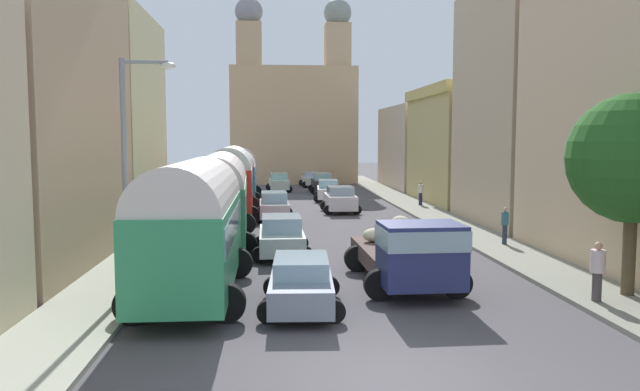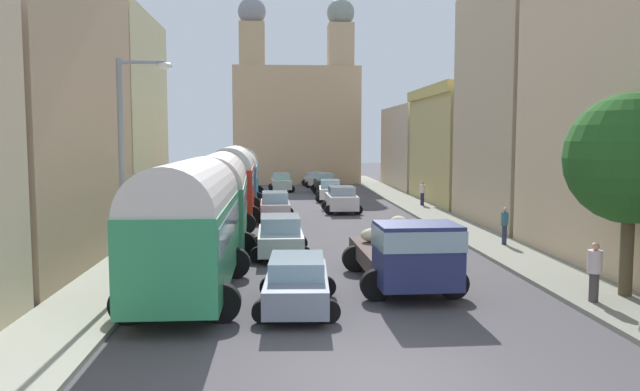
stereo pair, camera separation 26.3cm
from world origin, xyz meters
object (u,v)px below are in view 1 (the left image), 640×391
object	(u,v)px
parked_bus_2	(231,179)
cargo_truck_0	(408,251)
car_6	(274,206)
pedestrian_1	(598,270)
parked_bus_0	(192,223)
car_1	(328,190)
car_5	(281,236)
car_7	(279,182)
pedestrian_0	(421,192)
car_0	(340,199)
pedestrian_2	(505,224)
parked_bus_1	(218,195)
car_3	(312,179)
car_2	(322,183)
car_4	(301,283)
parked_bus_3	(239,173)
streetlamp_near	(131,158)

from	to	relation	value
parked_bus_2	cargo_truck_0	world-z (taller)	parked_bus_2
car_6	pedestrian_1	size ratio (longest dim) A/B	2.25
parked_bus_0	parked_bus_2	world-z (taller)	parked_bus_2
pedestrian_1	car_1	bearing A→B (deg)	99.29
car_5	car_7	world-z (taller)	car_7
parked_bus_2	pedestrian_0	world-z (taller)	parked_bus_2
parked_bus_2	car_5	xyz separation A→B (m)	(2.67, -11.75, -1.51)
parked_bus_2	car_5	bearing A→B (deg)	-77.19
car_5	pedestrian_0	bearing A→B (deg)	60.13
car_0	car_1	xyz separation A→B (m)	(-0.10, 7.20, -0.04)
car_6	pedestrian_1	xyz separation A→B (m)	(8.81, -18.79, 0.21)
parked_bus_2	pedestrian_2	size ratio (longest dim) A/B	5.10
car_1	car_5	distance (m)	21.62
parked_bus_1	car_3	world-z (taller)	parked_bus_1
car_2	car_5	distance (m)	28.40
car_1	pedestrian_1	xyz separation A→B (m)	(4.79, -29.28, 0.23)
car_1	car_5	xyz separation A→B (m)	(-3.78, -21.29, 0.01)
car_5	car_3	bearing A→B (deg)	84.32
car_7	pedestrian_0	world-z (taller)	pedestrian_0
car_0	car_6	xyz separation A→B (m)	(-4.12, -3.30, -0.02)
car_7	car_6	bearing A→B (deg)	-91.48
parked_bus_0	car_4	size ratio (longest dim) A/B	1.89
pedestrian_2	pedestrian_0	bearing A→B (deg)	89.55
car_1	car_5	size ratio (longest dim) A/B	1.03
cargo_truck_0	car_0	world-z (taller)	cargo_truck_0
parked_bus_3	car_3	xyz separation A→B (m)	(6.13, 14.03, -1.41)
pedestrian_0	parked_bus_0	bearing A→B (deg)	-118.11
car_4	pedestrian_0	bearing A→B (deg)	69.36
car_5	streetlamp_near	distance (m)	8.12
parked_bus_0	cargo_truck_0	xyz separation A→B (m)	(6.45, 0.56, -1.03)
car_0	car_3	bearing A→B (deg)	91.16
cargo_truck_0	parked_bus_1	bearing A→B (deg)	127.39
car_6	parked_bus_0	bearing A→B (deg)	-98.12
car_5	pedestrian_2	size ratio (longest dim) A/B	2.39
parked_bus_1	car_3	distance (m)	32.64
cargo_truck_0	car_3	size ratio (longest dim) A/B	1.54
pedestrian_1	pedestrian_2	bearing A→B (deg)	84.40
cargo_truck_0	pedestrian_0	world-z (taller)	cargo_truck_0
cargo_truck_0	streetlamp_near	xyz separation A→B (m)	(-8.16, -0.32, 2.88)
parked_bus_0	car_3	world-z (taller)	parked_bus_0
streetlamp_near	parked_bus_0	bearing A→B (deg)	-7.97
car_2	parked_bus_3	bearing A→B (deg)	-131.63
car_4	pedestrian_1	size ratio (longest dim) A/B	2.40
parked_bus_1	car_1	size ratio (longest dim) A/B	2.30
parked_bus_1	car_1	distance (m)	19.68
cargo_truck_0	car_1	world-z (taller)	cargo_truck_0
pedestrian_2	car_3	bearing A→B (deg)	100.16
parked_bus_1	pedestrian_2	size ratio (longest dim) A/B	5.67
parked_bus_0	car_6	size ratio (longest dim) A/B	2.01
pedestrian_0	pedestrian_1	distance (m)	24.73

